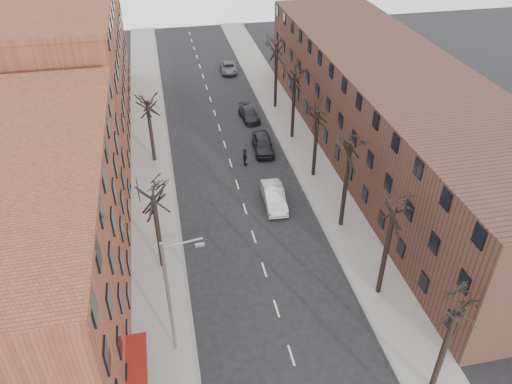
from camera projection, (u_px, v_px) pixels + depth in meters
sidewalk_left at (151, 156)px, 52.21m from camera, size 4.00×90.00×0.15m
sidewalk_right at (298, 141)px, 54.88m from camera, size 4.00×90.00×0.15m
building_left_near at (21, 247)px, 31.42m from camera, size 12.00×26.00×12.00m
building_left_far at (65, 67)px, 54.15m from camera, size 12.00×28.00×14.00m
building_right at (392, 113)px, 49.38m from camera, size 12.00×50.00×10.00m
tree_right_b at (378, 292)px, 36.38m from camera, size 5.20×5.20×10.80m
tree_right_c at (340, 225)px, 42.81m from camera, size 5.20×5.20×11.60m
tree_right_d at (313, 176)px, 49.23m from camera, size 5.20×5.20×10.00m
tree_right_e at (292, 138)px, 55.66m from camera, size 5.20×5.20×10.80m
tree_right_f at (275, 107)px, 62.09m from camera, size 5.20×5.20×11.60m
tree_left_a at (163, 266)px, 38.66m from camera, size 5.20×5.20×9.50m
tree_left_b at (155, 161)px, 51.52m from camera, size 5.20×5.20×9.50m
streetlight at (171, 294)px, 29.47m from camera, size 2.45×0.22×9.03m
silver_sedan at (274, 197)px, 44.83m from camera, size 2.02×5.10×1.65m
parked_car_near at (263, 144)px, 52.79m from camera, size 2.34×5.11×1.70m
parked_car_mid at (249, 114)px, 59.04m from camera, size 2.21×4.60×1.29m
parked_car_far at (229, 68)px, 71.37m from camera, size 2.41×4.73×1.28m
pedestrian_crossing at (245, 157)px, 50.33m from camera, size 0.49×1.11×1.87m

